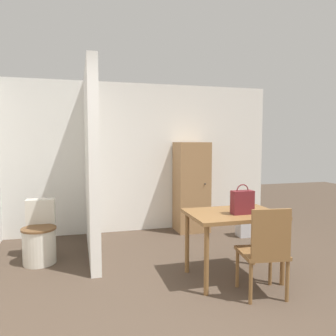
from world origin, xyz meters
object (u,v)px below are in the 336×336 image
object	(u,v)px
dining_table	(233,221)
wooden_cabinet	(191,187)
toilet	(40,237)
handbag	(242,202)
space_heater	(246,224)
wooden_chair	(265,249)

from	to	relation	value
dining_table	wooden_cabinet	world-z (taller)	wooden_cabinet
toilet	handbag	world-z (taller)	handbag
wooden_cabinet	space_heater	bearing A→B (deg)	-36.90
toilet	space_heater	size ratio (longest dim) A/B	1.90
dining_table	wooden_cabinet	distance (m)	1.99
wooden_chair	handbag	world-z (taller)	handbag
dining_table	toilet	distance (m)	2.44
wooden_cabinet	handbag	bearing A→B (deg)	-94.22
handbag	toilet	bearing A→B (deg)	151.10
handbag	space_heater	bearing A→B (deg)	59.35
handbag	wooden_chair	bearing A→B (deg)	-84.61
wooden_chair	toilet	size ratio (longest dim) A/B	1.18
space_heater	dining_table	bearing A→B (deg)	-123.90
dining_table	space_heater	distance (m)	1.77
dining_table	wooden_chair	bearing A→B (deg)	-79.27
dining_table	handbag	distance (m)	0.25
dining_table	space_heater	bearing A→B (deg)	56.10
dining_table	space_heater	size ratio (longest dim) A/B	2.45
dining_table	wooden_chair	distance (m)	0.53
wooden_cabinet	space_heater	size ratio (longest dim) A/B	3.73
wooden_chair	handbag	bearing A→B (deg)	103.09
toilet	wooden_cabinet	world-z (taller)	wooden_cabinet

